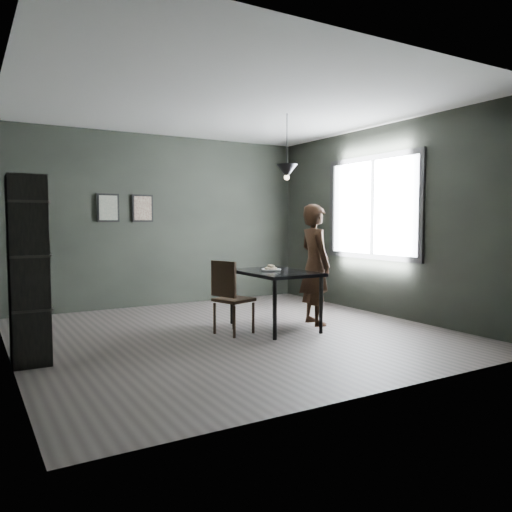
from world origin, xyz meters
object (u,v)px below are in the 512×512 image
cafe_table (275,277)px  pendant_lamp (287,171)px  wood_chair (229,293)px  woman (315,265)px  shelf_unit (28,270)px  white_plate (271,270)px

cafe_table → pendant_lamp: pendant_lamp is taller
wood_chair → woman: bearing=-18.8°
shelf_unit → pendant_lamp: 3.37m
woman → wood_chair: (-1.29, 0.02, -0.29)m
woman → shelf_unit: shelf_unit is taller
white_plate → wood_chair: wood_chair is taller
white_plate → shelf_unit: bearing=-177.9°
pendant_lamp → wood_chair: bearing=-172.2°
cafe_table → white_plate: 0.10m
cafe_table → wood_chair: wood_chair is taller
white_plate → pendant_lamp: pendant_lamp is taller
shelf_unit → cafe_table: bearing=3.1°
woman → wood_chair: 1.32m
woman → cafe_table: bearing=94.4°
shelf_unit → pendant_lamp: (3.17, 0.16, 1.13)m
white_plate → woman: woman is taller
cafe_table → shelf_unit: 2.93m
white_plate → pendant_lamp: bearing=10.9°
wood_chair → pendant_lamp: 1.79m
woman → wood_chair: woman is taller
woman → pendant_lamp: size_ratio=1.87×
woman → pendant_lamp: (-0.37, 0.14, 1.24)m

